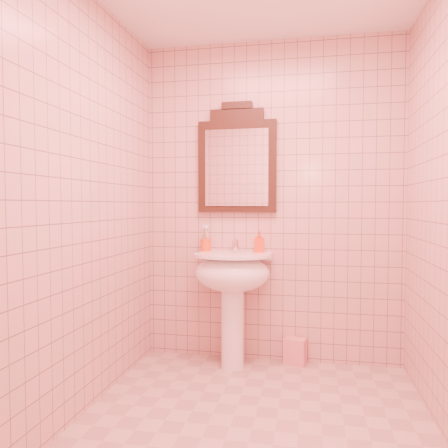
% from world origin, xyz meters
% --- Properties ---
extents(floor, '(2.20, 2.20, 0.00)m').
position_xyz_m(floor, '(0.00, 0.00, 0.00)').
color(floor, '#C4A18E').
rests_on(floor, ground).
extents(back_wall, '(2.00, 0.02, 2.50)m').
position_xyz_m(back_wall, '(0.00, 1.10, 1.25)').
color(back_wall, tan).
rests_on(back_wall, floor).
extents(pedestal_sink, '(0.58, 0.58, 0.86)m').
position_xyz_m(pedestal_sink, '(-0.27, 0.87, 0.66)').
color(pedestal_sink, white).
rests_on(pedestal_sink, floor).
extents(faucet, '(0.04, 0.16, 0.11)m').
position_xyz_m(faucet, '(-0.27, 1.01, 0.92)').
color(faucet, white).
rests_on(faucet, pedestal_sink).
extents(mirror, '(0.62, 0.06, 0.86)m').
position_xyz_m(mirror, '(-0.27, 1.07, 1.57)').
color(mirror, black).
rests_on(mirror, back_wall).
extents(toothbrush_cup, '(0.08, 0.08, 0.18)m').
position_xyz_m(toothbrush_cup, '(-0.51, 1.02, 0.91)').
color(toothbrush_cup, '#E44513').
rests_on(toothbrush_cup, pedestal_sink).
extents(soap_dispenser, '(0.08, 0.08, 0.16)m').
position_xyz_m(soap_dispenser, '(-0.08, 1.01, 0.94)').
color(soap_dispenser, red).
rests_on(soap_dispenser, pedestal_sink).
extents(towel, '(0.18, 0.14, 0.20)m').
position_xyz_m(towel, '(0.20, 1.04, 0.10)').
color(towel, pink).
rests_on(towel, floor).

